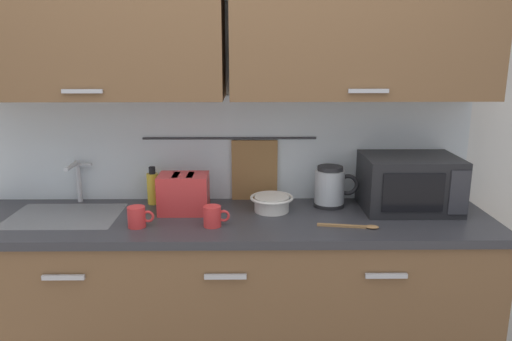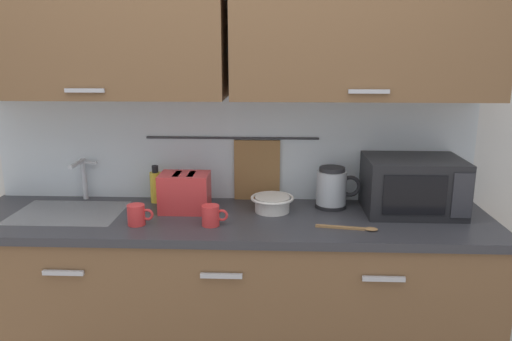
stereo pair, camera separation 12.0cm
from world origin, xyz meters
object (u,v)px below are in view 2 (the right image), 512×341
at_px(mug_near_sink, 137,215).
at_px(toaster, 185,192).
at_px(mug_by_kettle, 211,215).
at_px(dish_soap_bottle, 156,186).
at_px(wooden_spoon, 354,228).
at_px(microwave, 413,185).
at_px(electric_kettle, 332,188).
at_px(mixing_bowl, 272,203).

bearing_deg(mug_near_sink, toaster, 48.23).
distance_m(toaster, mug_by_kettle, 0.26).
distance_m(dish_soap_bottle, toaster, 0.23).
bearing_deg(dish_soap_bottle, toaster, -37.99).
relative_size(dish_soap_bottle, toaster, 0.77).
bearing_deg(wooden_spoon, microwave, 39.65).
xyz_separation_m(microwave, wooden_spoon, (-0.32, -0.26, -0.13)).
bearing_deg(mug_near_sink, dish_soap_bottle, 88.92).
distance_m(dish_soap_bottle, wooden_spoon, 1.04).
bearing_deg(dish_soap_bottle, electric_kettle, -3.07).
height_order(electric_kettle, wooden_spoon, electric_kettle).
distance_m(mixing_bowl, toaster, 0.43).
relative_size(electric_kettle, mug_by_kettle, 1.89).
bearing_deg(mug_by_kettle, wooden_spoon, -2.14).
relative_size(mixing_bowl, wooden_spoon, 0.78).
distance_m(microwave, mug_by_kettle, 0.99).
relative_size(microwave, electric_kettle, 2.03).
distance_m(dish_soap_bottle, mug_by_kettle, 0.48).
bearing_deg(toaster, dish_soap_bottle, 142.01).
distance_m(dish_soap_bottle, mug_near_sink, 0.35).
bearing_deg(electric_kettle, mug_by_kettle, -153.22).
distance_m(mug_near_sink, mixing_bowl, 0.65).
relative_size(toaster, wooden_spoon, 0.93).
bearing_deg(dish_soap_bottle, mug_near_sink, -91.08).
bearing_deg(mug_near_sink, mixing_bowl, 19.33).
relative_size(dish_soap_bottle, mug_by_kettle, 1.63).
relative_size(microwave, mixing_bowl, 2.15).
bearing_deg(dish_soap_bottle, mixing_bowl, -11.94).
xyz_separation_m(mixing_bowl, mug_by_kettle, (-0.27, -0.21, 0.00)).
bearing_deg(electric_kettle, dish_soap_bottle, 176.93).
bearing_deg(microwave, mixing_bowl, -177.71).
height_order(mug_near_sink, wooden_spoon, mug_near_sink).
bearing_deg(electric_kettle, toaster, -173.01).
height_order(electric_kettle, dish_soap_bottle, electric_kettle).
bearing_deg(mixing_bowl, mug_by_kettle, -142.51).
height_order(microwave, mug_near_sink, microwave).
distance_m(mug_near_sink, mug_by_kettle, 0.34).
bearing_deg(wooden_spoon, electric_kettle, 102.01).
bearing_deg(mixing_bowl, electric_kettle, 14.86).
distance_m(dish_soap_bottle, mixing_bowl, 0.62).
xyz_separation_m(mug_near_sink, mixing_bowl, (0.61, 0.22, -0.00)).
height_order(toaster, wooden_spoon, toaster).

